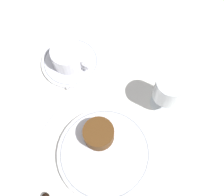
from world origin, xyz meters
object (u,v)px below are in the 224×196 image
object	(u,v)px
dinner_plate	(105,153)
fork	(63,103)
dessert_cake	(100,134)
wine_glass	(169,90)
coffee_cup	(68,56)

from	to	relation	value
dinner_plate	fork	world-z (taller)	dinner_plate
fork	dessert_cake	bearing A→B (deg)	-10.59
dessert_cake	wine_glass	bearing A→B (deg)	62.99
coffee_cup	dessert_cake	size ratio (longest dim) A/B	1.56
fork	wine_glass	bearing A→B (deg)	33.03
coffee_cup	wine_glass	xyz separation A→B (m)	(0.28, 0.03, 0.04)
wine_glass	dessert_cake	xyz separation A→B (m)	(-0.09, -0.17, -0.04)
dinner_plate	dessert_cake	distance (m)	0.05
dinner_plate	coffee_cup	bearing A→B (deg)	144.18
dessert_cake	dinner_plate	bearing A→B (deg)	-40.14
coffee_cup	dessert_cake	bearing A→B (deg)	-35.09
wine_glass	fork	xyz separation A→B (m)	(-0.22, -0.14, -0.08)
dessert_cake	coffee_cup	bearing A→B (deg)	144.91
wine_glass	fork	distance (m)	0.27
wine_glass	dinner_plate	bearing A→B (deg)	-106.12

